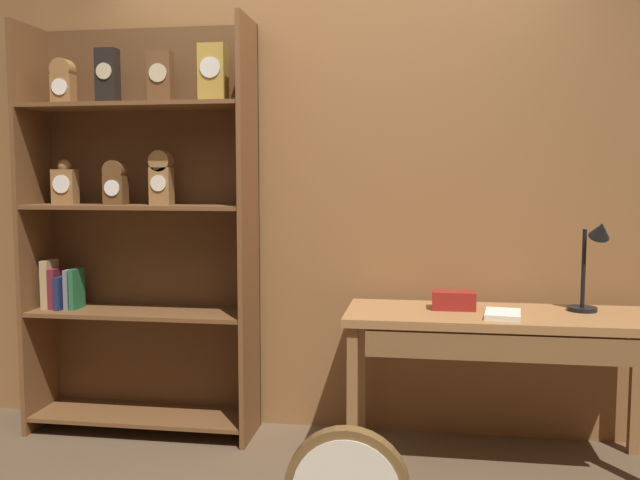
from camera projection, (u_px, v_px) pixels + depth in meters
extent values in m
cube|color=brown|center=(335.00, 196.00, 3.75)|extent=(4.80, 0.05, 2.60)
cube|color=brown|center=(35.00, 230.00, 3.77)|extent=(0.02, 0.37, 2.22)
cube|color=brown|center=(249.00, 233.00, 3.59)|extent=(0.03, 0.37, 2.22)
cube|color=brown|center=(152.00, 229.00, 3.85)|extent=(1.24, 0.01, 2.22)
cube|color=brown|center=(144.00, 415.00, 3.77)|extent=(1.19, 0.35, 0.02)
cube|color=brown|center=(141.00, 312.00, 3.72)|extent=(1.19, 0.35, 0.02)
cube|color=brown|center=(139.00, 207.00, 3.67)|extent=(1.19, 0.35, 0.02)
cube|color=brown|center=(136.00, 106.00, 3.62)|extent=(1.19, 0.35, 0.02)
cube|color=olive|center=(63.00, 90.00, 3.68)|extent=(0.12, 0.08, 0.17)
cylinder|color=olive|center=(63.00, 69.00, 3.67)|extent=(0.12, 0.08, 0.12)
cylinder|color=white|center=(59.00, 87.00, 3.64)|extent=(0.09, 0.01, 0.09)
cube|color=olive|center=(65.00, 187.00, 3.73)|extent=(0.13, 0.07, 0.19)
sphere|color=olive|center=(64.00, 166.00, 3.72)|extent=(0.07, 0.07, 0.07)
cylinder|color=white|center=(61.00, 184.00, 3.68)|extent=(0.10, 0.01, 0.10)
cube|color=black|center=(108.00, 77.00, 3.62)|extent=(0.11, 0.08, 0.29)
cylinder|color=#C6B78C|center=(104.00, 71.00, 3.57)|extent=(0.09, 0.01, 0.09)
cube|color=brown|center=(116.00, 190.00, 3.67)|extent=(0.11, 0.09, 0.16)
cylinder|color=brown|center=(115.00, 171.00, 3.66)|extent=(0.11, 0.09, 0.11)
cylinder|color=white|center=(112.00, 188.00, 3.62)|extent=(0.08, 0.01, 0.08)
cube|color=brown|center=(161.00, 78.00, 3.60)|extent=(0.13, 0.07, 0.27)
cylinder|color=#C6B78C|center=(158.00, 73.00, 3.56)|extent=(0.10, 0.01, 0.10)
cube|color=olive|center=(162.00, 186.00, 3.64)|extent=(0.11, 0.09, 0.20)
cylinder|color=olive|center=(161.00, 161.00, 3.63)|extent=(0.11, 0.09, 0.11)
cylinder|color=silver|center=(158.00, 183.00, 3.60)|extent=(0.09, 0.01, 0.09)
cube|color=#B28C38|center=(213.00, 74.00, 3.53)|extent=(0.14, 0.10, 0.30)
cylinder|color=silver|center=(210.00, 67.00, 3.48)|extent=(0.11, 0.01, 0.11)
cube|color=tan|center=(50.00, 284.00, 3.79)|extent=(0.04, 0.13, 0.27)
cube|color=maroon|center=(57.00, 288.00, 3.78)|extent=(0.04, 0.14, 0.22)
cube|color=#19234C|center=(63.00, 292.00, 3.77)|extent=(0.03, 0.17, 0.18)
cube|color=slate|center=(72.00, 288.00, 3.78)|extent=(0.03, 0.16, 0.22)
cube|color=#236638|center=(77.00, 289.00, 3.76)|extent=(0.03, 0.14, 0.22)
cube|color=#9E6B3D|center=(501.00, 317.00, 3.28)|extent=(1.49, 0.55, 0.04)
cube|color=olive|center=(352.00, 401.00, 3.20)|extent=(0.05, 0.05, 0.71)
cube|color=olive|center=(361.00, 373.00, 3.65)|extent=(0.05, 0.05, 0.71)
cube|color=olive|center=(635.00, 385.00, 3.44)|extent=(0.05, 0.05, 0.71)
cube|color=brown|center=(507.00, 348.00, 3.04)|extent=(1.27, 0.03, 0.12)
cylinder|color=black|center=(582.00, 309.00, 3.33)|extent=(0.14, 0.14, 0.02)
cylinder|color=black|center=(584.00, 268.00, 3.31)|extent=(0.02, 0.02, 0.38)
cone|color=black|center=(601.00, 230.00, 3.23)|extent=(0.11, 0.13, 0.12)
cube|color=maroon|center=(454.00, 300.00, 3.36)|extent=(0.21, 0.12, 0.09)
cube|color=silver|center=(503.00, 314.00, 3.18)|extent=(0.19, 0.24, 0.02)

